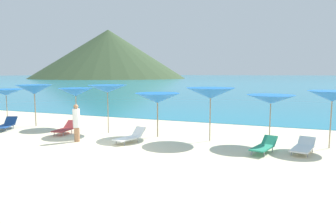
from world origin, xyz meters
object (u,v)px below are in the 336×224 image
at_px(umbrella_4, 107,89).
at_px(beachgoer_3, 76,122).
at_px(lounge_chair_4, 6,125).
at_px(umbrella_5, 157,98).
at_px(umbrella_1, 6,92).
at_px(umbrella_8, 332,96).
at_px(lounge_chair_8, 130,137).
at_px(lounge_chair_3, 65,128).
at_px(lounge_chair_5, 264,146).
at_px(umbrella_3, 76,92).
at_px(umbrella_7, 271,99).
at_px(lounge_chair_0, 303,147).
at_px(umbrella_2, 34,90).
at_px(umbrella_6, 210,93).

bearing_deg(umbrella_4, beachgoer_3, -94.03).
bearing_deg(lounge_chair_4, umbrella_5, -16.56).
height_order(umbrella_1, lounge_chair_4, umbrella_1).
height_order(umbrella_1, umbrella_8, umbrella_8).
height_order(umbrella_1, lounge_chair_8, umbrella_1).
distance_m(lounge_chair_3, lounge_chair_4, 3.67).
bearing_deg(beachgoer_3, lounge_chair_4, -107.07).
bearing_deg(lounge_chair_5, umbrella_3, -176.05).
bearing_deg(umbrella_3, umbrella_5, -7.07).
distance_m(umbrella_7, umbrella_8, 2.29).
height_order(umbrella_3, umbrella_8, umbrella_8).
bearing_deg(umbrella_1, lounge_chair_0, -4.21).
bearing_deg(lounge_chair_8, lounge_chair_0, 22.25).
xyz_separation_m(umbrella_4, lounge_chair_5, (7.58, -1.18, -1.94)).
relative_size(umbrella_4, lounge_chair_5, 1.39).
distance_m(umbrella_4, lounge_chair_8, 3.22).
height_order(umbrella_4, umbrella_5, umbrella_4).
relative_size(umbrella_2, beachgoer_3, 1.42).
bearing_deg(umbrella_5, umbrella_3, 172.93).
xyz_separation_m(lounge_chair_3, lounge_chair_5, (9.41, -0.18, -0.02)).
bearing_deg(umbrella_5, umbrella_7, 2.36).
bearing_deg(umbrella_6, umbrella_8, 5.67).
height_order(umbrella_5, lounge_chair_3, umbrella_5).
relative_size(umbrella_5, umbrella_6, 0.97).
bearing_deg(lounge_chair_4, lounge_chair_3, -21.70).
height_order(umbrella_2, umbrella_7, umbrella_2).
bearing_deg(umbrella_7, lounge_chair_8, -162.18).
bearing_deg(umbrella_5, lounge_chair_3, -166.68).
height_order(umbrella_2, lounge_chair_0, umbrella_2).
distance_m(umbrella_1, umbrella_6, 12.62).
relative_size(umbrella_1, umbrella_2, 0.91).
bearing_deg(umbrella_3, umbrella_6, -4.74).
bearing_deg(umbrella_6, lounge_chair_3, -171.33).
xyz_separation_m(umbrella_4, umbrella_6, (5.17, 0.07, -0.09)).
distance_m(umbrella_3, lounge_chair_3, 2.47).
relative_size(umbrella_2, umbrella_6, 0.99).
relative_size(lounge_chair_3, lounge_chair_4, 0.90).
xyz_separation_m(lounge_chair_5, beachgoer_3, (-7.74, -1.06, 0.61)).
bearing_deg(umbrella_6, umbrella_3, 175.26).
xyz_separation_m(umbrella_3, umbrella_5, (5.14, -0.64, -0.12)).
bearing_deg(umbrella_6, lounge_chair_8, -152.77).
relative_size(umbrella_7, lounge_chair_3, 1.30).
distance_m(lounge_chair_0, lounge_chair_4, 14.44).
relative_size(umbrella_7, lounge_chair_5, 1.21).
relative_size(umbrella_3, umbrella_6, 0.93).
xyz_separation_m(umbrella_3, umbrella_7, (10.14, -0.43, -0.04)).
distance_m(umbrella_3, umbrella_7, 10.15).
relative_size(umbrella_5, lounge_chair_5, 1.32).
bearing_deg(umbrella_3, lounge_chair_5, -10.57).
relative_size(lounge_chair_3, lounge_chair_8, 0.98).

